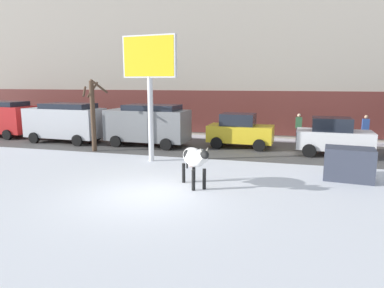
# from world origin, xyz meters

# --- Properties ---
(ground_plane) EXTENTS (120.00, 120.00, 0.00)m
(ground_plane) POSITION_xyz_m (0.00, 0.00, 0.00)
(ground_plane) COLOR white
(road_strip) EXTENTS (60.00, 5.60, 0.01)m
(road_strip) POSITION_xyz_m (0.00, 8.46, 0.00)
(road_strip) COLOR #514F4C
(road_strip) RESTS_ON ground
(building_facade) EXTENTS (44.00, 6.10, 13.00)m
(building_facade) POSITION_xyz_m (0.00, 15.76, 6.48)
(building_facade) COLOR #A39989
(building_facade) RESTS_ON ground
(cow_holstein) EXTENTS (1.45, 1.78, 1.54)m
(cow_holstein) POSITION_xyz_m (1.22, 1.37, 1.00)
(cow_holstein) COLOR silver
(cow_holstein) RESTS_ON ground
(billboard) EXTENTS (2.53, 0.43, 5.56)m
(billboard) POSITION_xyz_m (-1.65, 4.64, 4.31)
(billboard) COLOR silver
(billboard) RESTS_ON ground
(car_red_van) EXTENTS (4.69, 2.29, 2.32)m
(car_red_van) POSITION_xyz_m (-13.88, 8.74, 1.24)
(car_red_van) COLOR red
(car_red_van) RESTS_ON ground
(car_silver_van) EXTENTS (4.69, 2.29, 2.32)m
(car_silver_van) POSITION_xyz_m (-8.47, 8.03, 1.24)
(car_silver_van) COLOR #B7BABF
(car_silver_van) RESTS_ON ground
(car_grey_van) EXTENTS (4.69, 2.29, 2.32)m
(car_grey_van) POSITION_xyz_m (-3.25, 8.17, 1.24)
(car_grey_van) COLOR slate
(car_grey_van) RESTS_ON ground
(car_yellow_hatchback) EXTENTS (3.58, 2.06, 1.86)m
(car_yellow_hatchback) POSITION_xyz_m (1.81, 9.04, 0.93)
(car_yellow_hatchback) COLOR gold
(car_yellow_hatchback) RESTS_ON ground
(car_white_hatchback) EXTENTS (3.58, 2.06, 1.86)m
(car_white_hatchback) POSITION_xyz_m (6.50, 8.13, 0.93)
(car_white_hatchback) COLOR white
(car_white_hatchback) RESTS_ON ground
(pedestrian_near_billboard) EXTENTS (0.36, 0.24, 1.73)m
(pedestrian_near_billboard) POSITION_xyz_m (8.56, 11.38, 0.88)
(pedestrian_near_billboard) COLOR #282833
(pedestrian_near_billboard) RESTS_ON ground
(pedestrian_by_cars) EXTENTS (0.36, 0.24, 1.73)m
(pedestrian_by_cars) POSITION_xyz_m (4.96, 11.38, 0.88)
(pedestrian_by_cars) COLOR #282833
(pedestrian_by_cars) RESTS_ON ground
(bare_tree_left_lot) EXTENTS (1.25, 1.11, 3.70)m
(bare_tree_left_lot) POSITION_xyz_m (-5.36, 6.00, 2.01)
(bare_tree_left_lot) COLOR #4C3828
(bare_tree_left_lot) RESTS_ON ground
(dumpster) EXTENTS (1.82, 1.29, 1.20)m
(dumpster) POSITION_xyz_m (6.51, 3.63, 0.60)
(dumpster) COLOR #383D4C
(dumpster) RESTS_ON ground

